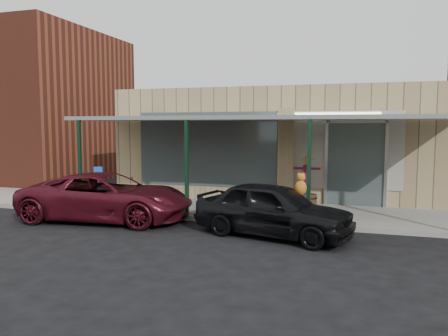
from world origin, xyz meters
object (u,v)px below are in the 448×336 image
(parked_sedan, at_px, (273,209))
(car_maroon, at_px, (107,197))
(barrel_scarecrow, at_px, (307,190))
(barrel_pumpkin, at_px, (243,202))
(handicap_sign, at_px, (98,181))

(parked_sedan, height_order, car_maroon, parked_sedan)
(barrel_scarecrow, xyz_separation_m, barrel_pumpkin, (-1.89, -1.00, -0.34))
(barrel_scarecrow, distance_m, barrel_pumpkin, 2.16)
(barrel_pumpkin, distance_m, handicap_sign, 4.76)
(parked_sedan, bearing_deg, handicap_sign, 90.90)
(handicap_sign, height_order, car_maroon, handicap_sign)
(barrel_scarecrow, height_order, handicap_sign, barrel_scarecrow)
(barrel_pumpkin, height_order, car_maroon, car_maroon)
(barrel_scarecrow, height_order, car_maroon, barrel_scarecrow)
(barrel_scarecrow, relative_size, barrel_pumpkin, 2.51)
(barrel_scarecrow, relative_size, handicap_sign, 1.29)
(car_maroon, bearing_deg, barrel_scarecrow, -66.69)
(barrel_scarecrow, bearing_deg, parked_sedan, -81.64)
(barrel_scarecrow, xyz_separation_m, car_maroon, (-5.54, -3.00, -0.03))
(handicap_sign, distance_m, car_maroon, 1.43)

